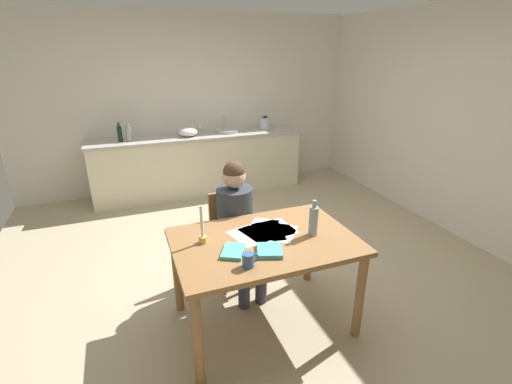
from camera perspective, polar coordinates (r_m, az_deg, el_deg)
name	(u,v)px	position (r m, az deg, el deg)	size (l,w,h in m)	color
ground_plane	(249,266)	(3.78, -1.05, -11.78)	(5.20, 5.20, 0.04)	tan
wall_back	(191,104)	(5.72, -10.31, 13.68)	(5.20, 0.12, 2.60)	silver
wall_right	(463,122)	(4.78, 30.08, 9.60)	(0.12, 5.20, 2.60)	silver
kitchen_counter	(199,163)	(5.56, -9.00, 4.54)	(3.12, 0.64, 0.90)	beige
dining_table	(264,252)	(2.73, 1.34, -9.49)	(1.35, 0.90, 0.76)	olive
chair_at_table	(232,233)	(3.38, -3.78, -6.55)	(0.43, 0.43, 0.85)	olive
person_seated	(238,220)	(3.16, -2.92, -4.42)	(0.34, 0.60, 1.19)	#333842
coffee_mug	(249,260)	(2.35, -1.17, -10.77)	(0.12, 0.08, 0.10)	#33598C
candlestick	(202,232)	(2.62, -8.54, -6.39)	(0.06, 0.06, 0.29)	gold
book_magazine	(270,251)	(2.51, 2.17, -9.31)	(0.17, 0.19, 0.03)	teal
book_cookery	(233,251)	(2.51, -3.66, -9.41)	(0.14, 0.20, 0.03)	#4CAAA7
paper_letter	(263,227)	(2.85, 1.16, -5.60)	(0.21, 0.30, 0.00)	white
paper_bill	(248,236)	(2.72, -1.34, -6.99)	(0.21, 0.30, 0.00)	white
paper_envelope	(281,232)	(2.78, 4.00, -6.45)	(0.21, 0.30, 0.00)	white
paper_receipt	(259,233)	(2.76, 0.44, -6.51)	(0.21, 0.30, 0.00)	white
paper_notice	(269,232)	(2.77, 2.06, -6.42)	(0.21, 0.30, 0.00)	white
paper_flyer	(279,228)	(2.85, 3.64, -5.70)	(0.21, 0.30, 0.00)	white
wine_bottle_on_table	(313,220)	(2.72, 9.14, -4.50)	(0.07, 0.07, 0.28)	#8C999E
sink_unit	(227,130)	(5.55, -4.57, 9.75)	(0.36, 0.36, 0.24)	#B2B7BC
bottle_oil	(120,133)	(5.27, -20.90, 8.72)	(0.06, 0.06, 0.26)	black
bottle_vinegar	(129,133)	(5.24, -19.65, 8.78)	(0.08, 0.08, 0.25)	#8C999E
mixing_bowl	(188,132)	(5.34, -10.81, 9.40)	(0.28, 0.28, 0.13)	white
stovetop_kettle	(265,123)	(5.74, 1.44, 10.97)	(0.18, 0.18, 0.22)	#B7BABF
wine_glass_near_sink	(199,125)	(5.58, -9.05, 10.51)	(0.07, 0.07, 0.15)	silver
wine_glass_by_kettle	(192,125)	(5.56, -10.10, 10.40)	(0.07, 0.07, 0.15)	silver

